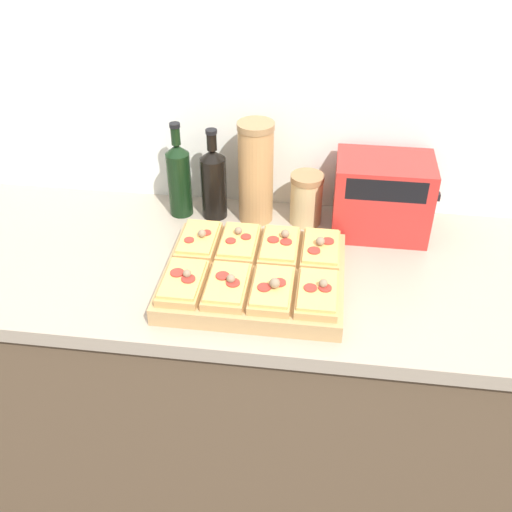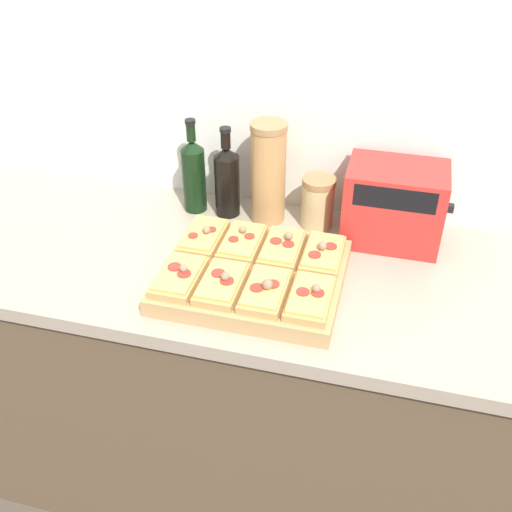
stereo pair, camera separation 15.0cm
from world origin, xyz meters
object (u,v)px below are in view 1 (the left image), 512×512
Objects in this scene: olive_oil_bottle at (179,178)px; wine_bottle at (214,182)px; toaster_oven at (382,196)px; grain_jar_tall at (256,173)px; grain_jar_short at (306,199)px; cutting_board at (254,276)px.

olive_oil_bottle reaches higher than wine_bottle.
toaster_oven is at bearing -1.82° from olive_oil_bottle.
grain_jar_tall is 1.97× the size of grain_jar_short.
grain_jar_tall is at bearing 0.00° from olive_oil_bottle.
wine_bottle is 0.91× the size of grain_jar_tall.
toaster_oven is (0.36, -0.02, -0.04)m from grain_jar_tall.
grain_jar_short is 0.21m from toaster_oven.
wine_bottle is 0.27m from grain_jar_short.
wine_bottle is 0.48m from toaster_oven.
olive_oil_bottle is 1.00× the size of toaster_oven.
olive_oil_bottle reaches higher than grain_jar_short.
grain_jar_tall is at bearing 180.00° from grain_jar_short.
grain_jar_tall is 1.04× the size of toaster_oven.
grain_jar_tall reaches higher than grain_jar_short.
grain_jar_tall is at bearing 177.04° from toaster_oven.
cutting_board is 1.56× the size of toaster_oven.
grain_jar_tall reaches higher than toaster_oven.
olive_oil_bottle is at bearing 180.00° from grain_jar_tall.
olive_oil_bottle is 1.05× the size of wine_bottle.
olive_oil_bottle is 0.58m from toaster_oven.
wine_bottle reaches higher than grain_jar_short.
olive_oil_bottle is at bearing 130.04° from cutting_board.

